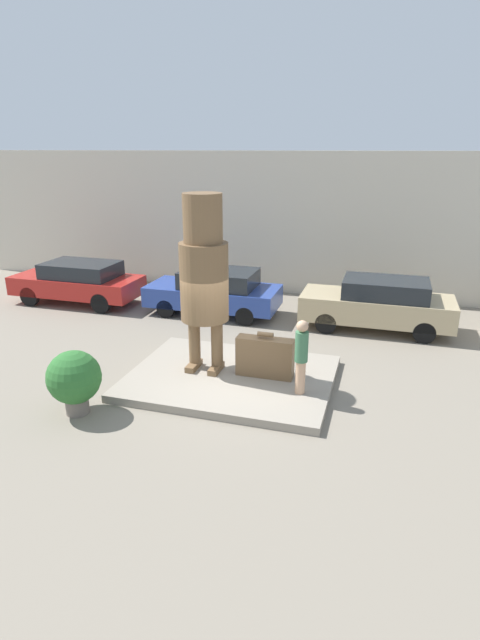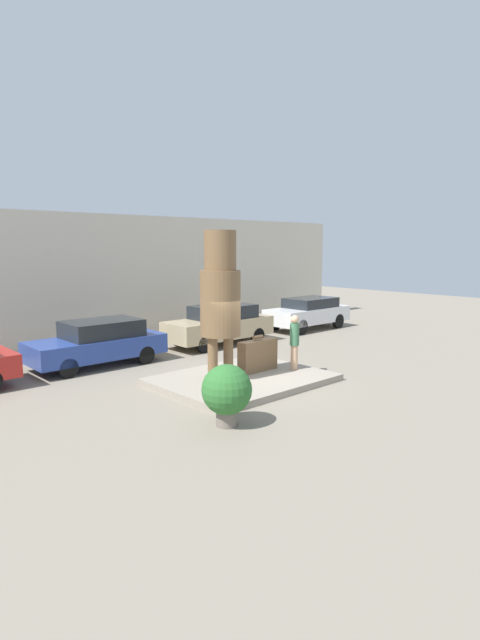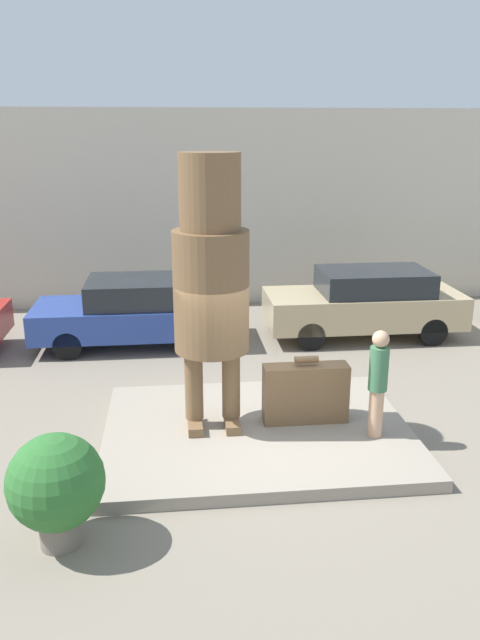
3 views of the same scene
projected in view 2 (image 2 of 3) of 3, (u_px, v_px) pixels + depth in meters
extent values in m
plane|color=gray|center=(242.00, 383.00, 14.74)|extent=(60.00, 60.00, 0.00)
cube|color=gray|center=(242.00, 379.00, 14.72)|extent=(4.84, 3.74, 0.19)
cube|color=beige|center=(103.00, 279.00, 20.49)|extent=(28.00, 0.60, 5.28)
cube|color=brown|center=(215.00, 380.00, 14.08)|extent=(0.23, 0.66, 0.14)
cube|color=brown|center=(231.00, 376.00, 14.48)|extent=(0.23, 0.66, 0.14)
cylinder|color=brown|center=(213.00, 357.00, 14.06)|extent=(0.29, 0.29, 1.15)
cylinder|color=brown|center=(228.00, 354.00, 14.45)|extent=(0.29, 0.29, 1.15)
cylinder|color=brown|center=(220.00, 303.00, 14.04)|extent=(1.15, 1.15, 1.84)
cylinder|color=brown|center=(220.00, 250.00, 13.82)|extent=(0.90, 0.90, 1.11)
cube|color=brown|center=(258.00, 356.00, 15.29)|extent=(1.36, 0.38, 0.96)
cylinder|color=brown|center=(258.00, 337.00, 15.21)|extent=(0.38, 0.11, 0.11)
cylinder|color=tan|center=(294.00, 357.00, 15.49)|extent=(0.22, 0.22, 0.77)
cylinder|color=#3D704C|center=(295.00, 334.00, 15.38)|extent=(0.29, 0.29, 0.68)
sphere|color=tan|center=(295.00, 319.00, 15.31)|extent=(0.26, 0.26, 0.26)
cube|color=#284293|center=(97.00, 347.00, 16.71)|extent=(4.44, 1.88, 0.66)
cube|color=#1E2328|center=(102.00, 328.00, 16.77)|extent=(2.44, 1.69, 0.56)
cylinder|color=black|center=(68.00, 368.00, 15.22)|extent=(0.61, 0.18, 0.61)
cylinder|color=black|center=(46.00, 359.00, 16.46)|extent=(0.61, 0.18, 0.61)
cylinder|color=black|center=(146.00, 355.00, 17.06)|extent=(0.61, 0.18, 0.61)
cylinder|color=black|center=(121.00, 348.00, 18.30)|extent=(0.61, 0.18, 0.61)
cube|color=tan|center=(219.00, 328.00, 20.27)|extent=(4.57, 1.79, 0.76)
cube|color=#1E2328|center=(223.00, 312.00, 20.33)|extent=(2.51, 1.61, 0.54)
cylinder|color=black|center=(204.00, 344.00, 18.79)|extent=(0.64, 0.18, 0.64)
cylinder|color=black|center=(179.00, 339.00, 19.96)|extent=(0.64, 0.18, 0.64)
cylinder|color=black|center=(258.00, 335.00, 20.69)|extent=(0.64, 0.18, 0.64)
cylinder|color=black|center=(232.00, 331.00, 21.86)|extent=(0.64, 0.18, 0.64)
cube|color=silver|center=(307.00, 315.00, 24.07)|extent=(4.43, 1.82, 0.70)
cube|color=#1E2328|center=(310.00, 302.00, 24.13)|extent=(2.44, 1.63, 0.46)
cylinder|color=black|center=(302.00, 327.00, 22.61)|extent=(0.70, 0.18, 0.70)
cylinder|color=black|center=(275.00, 323.00, 23.80)|extent=(0.70, 0.18, 0.70)
cylinder|color=black|center=(338.00, 321.00, 24.44)|extent=(0.70, 0.18, 0.70)
cylinder|color=black|center=(312.00, 318.00, 25.64)|extent=(0.70, 0.18, 0.70)
cylinder|color=#70665B|center=(227.00, 418.00, 11.18)|extent=(0.49, 0.49, 0.35)
sphere|color=#2D6B2D|center=(227.00, 390.00, 11.08)|extent=(1.14, 1.14, 1.14)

